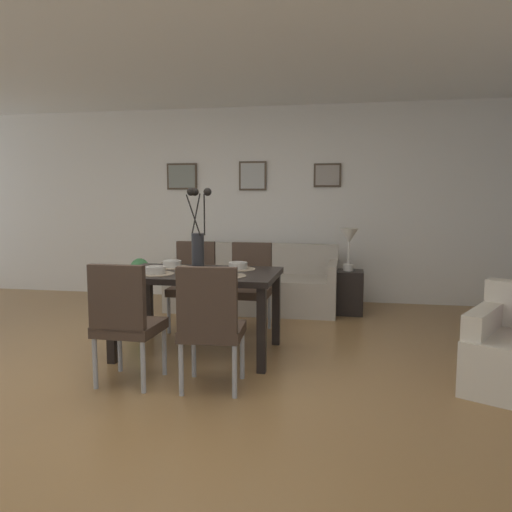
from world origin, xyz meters
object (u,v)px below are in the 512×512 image
(bowl_far_left, at_px, (227,271))
(sofa, at_px, (254,287))
(table_lamp, at_px, (349,240))
(dining_chair_near_right, at_px, (193,280))
(dining_table, at_px, (198,282))
(framed_picture_right, at_px, (327,175))
(bowl_near_left, at_px, (156,269))
(side_table, at_px, (348,292))
(dining_chair_far_left, at_px, (210,322))
(bowl_far_right, at_px, (238,265))
(dining_chair_far_right, at_px, (250,283))
(dining_chair_near_left, at_px, (125,318))
(centerpiece_vase, at_px, (198,240))
(bowl_near_right, at_px, (172,263))
(framed_picture_left, at_px, (182,176))
(framed_picture_center, at_px, (253,176))
(potted_plant, at_px, (138,283))

(bowl_far_left, distance_m, sofa, 2.16)
(sofa, xyz_separation_m, table_lamp, (1.17, -0.05, 0.61))
(dining_chair_near_right, height_order, sofa, dining_chair_near_right)
(dining_table, relative_size, framed_picture_right, 3.91)
(dining_chair_near_right, xyz_separation_m, table_lamp, (1.62, 0.97, 0.38))
(bowl_near_left, xyz_separation_m, side_table, (1.61, 2.04, -0.52))
(dining_chair_far_left, relative_size, bowl_far_right, 5.41)
(dining_chair_far_right, height_order, bowl_far_right, dining_chair_far_right)
(dining_chair_near_left, distance_m, bowl_far_left, 0.93)
(centerpiece_vase, distance_m, side_table, 2.37)
(dining_chair_near_left, bearing_deg, sofa, 80.98)
(bowl_near_left, bearing_deg, bowl_near_right, 90.00)
(dining_chair_near_left, bearing_deg, centerpiece_vase, 70.43)
(dining_chair_far_left, distance_m, bowl_near_left, 0.95)
(dining_chair_far_left, bearing_deg, table_lamp, 70.37)
(dining_chair_near_left, relative_size, side_table, 1.77)
(dining_chair_near_left, bearing_deg, dining_chair_far_right, 70.59)
(centerpiece_vase, height_order, bowl_far_left, centerpiece_vase)
(dining_chair_far_right, distance_m, framed_picture_right, 2.16)
(side_table, xyz_separation_m, table_lamp, (0.00, 0.00, 0.63))
(bowl_far_right, relative_size, side_table, 0.33)
(table_lamp, relative_size, framed_picture_right, 1.42)
(bowl_near_left, distance_m, framed_picture_left, 2.95)
(dining_chair_far_right, xyz_separation_m, centerpiece_vase, (-0.29, -0.84, 0.51))
(dining_table, relative_size, dining_chair_near_right, 1.52)
(bowl_far_left, bearing_deg, framed_picture_center, 96.61)
(framed_picture_left, bearing_deg, dining_chair_far_right, -52.24)
(bowl_near_left, xyz_separation_m, framed_picture_left, (-0.69, 2.72, 0.90))
(dining_chair_near_right, bearing_deg, potted_plant, 148.68)
(bowl_near_left, height_order, table_lamp, table_lamp)
(dining_chair_near_left, xyz_separation_m, framed_picture_center, (0.30, 3.36, 1.17))
(dining_table, distance_m, dining_chair_far_right, 0.90)
(dining_chair_near_right, distance_m, potted_plant, 1.03)
(framed_picture_center, bearing_deg, framed_picture_left, -180.00)
(dining_chair_near_right, distance_m, bowl_far_right, 0.95)
(bowl_far_right, height_order, side_table, bowl_far_right)
(bowl_near_right, relative_size, framed_picture_center, 0.44)
(centerpiece_vase, height_order, side_table, centerpiece_vase)
(dining_table, xyz_separation_m, side_table, (1.30, 1.83, -0.39))
(sofa, height_order, framed_picture_left, framed_picture_left)
(bowl_far_left, bearing_deg, centerpiece_vase, 146.71)
(bowl_near_left, bearing_deg, centerpiece_vase, 33.14)
(side_table, distance_m, framed_picture_right, 1.61)
(framed_picture_left, height_order, potted_plant, framed_picture_left)
(dining_table, distance_m, framed_picture_right, 2.90)
(dining_chair_far_right, bearing_deg, potted_plant, 159.80)
(dining_table, height_order, table_lamp, table_lamp)
(dining_chair_near_right, distance_m, centerpiece_vase, 1.05)
(bowl_far_right, xyz_separation_m, framed_picture_right, (0.69, 2.31, 0.90))
(framed_picture_left, distance_m, framed_picture_center, 1.00)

